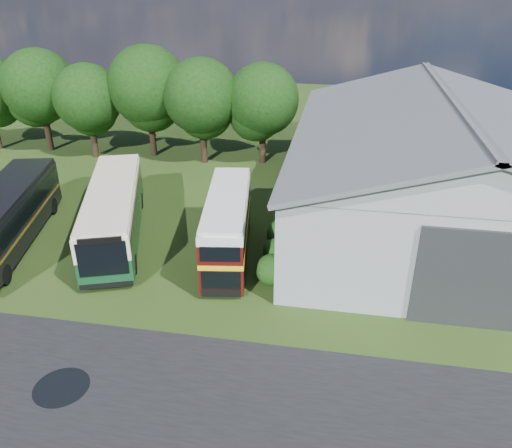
% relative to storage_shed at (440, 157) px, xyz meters
% --- Properties ---
extents(ground, '(120.00, 120.00, 0.00)m').
position_rel_storage_shed_xyz_m(ground, '(-15.00, -15.98, -4.17)').
color(ground, '#243A12').
rests_on(ground, ground).
extents(asphalt_road, '(60.00, 8.00, 0.02)m').
position_rel_storage_shed_xyz_m(asphalt_road, '(-12.00, -18.98, -4.17)').
color(asphalt_road, black).
rests_on(asphalt_road, ground).
extents(puddle, '(2.20, 2.20, 0.01)m').
position_rel_storage_shed_xyz_m(puddle, '(-16.50, -18.98, -4.17)').
color(puddle, black).
rests_on(puddle, ground).
extents(storage_shed, '(18.80, 24.80, 8.15)m').
position_rel_storage_shed_xyz_m(storage_shed, '(0.00, 0.00, 0.00)').
color(storage_shed, gray).
rests_on(storage_shed, ground).
extents(tree_left_a, '(6.46, 6.46, 9.12)m').
position_rel_storage_shed_xyz_m(tree_left_a, '(-33.00, 8.52, 1.71)').
color(tree_left_a, black).
rests_on(tree_left_a, ground).
extents(tree_left_b, '(5.78, 5.78, 8.16)m').
position_rel_storage_shed_xyz_m(tree_left_b, '(-28.00, 7.52, 1.09)').
color(tree_left_b, black).
rests_on(tree_left_b, ground).
extents(tree_mid, '(6.80, 6.80, 9.60)m').
position_rel_storage_shed_xyz_m(tree_mid, '(-23.00, 8.82, 2.02)').
color(tree_mid, black).
rests_on(tree_mid, ground).
extents(tree_right_a, '(6.26, 6.26, 8.83)m').
position_rel_storage_shed_xyz_m(tree_right_a, '(-18.00, 7.82, 1.52)').
color(tree_right_a, black).
rests_on(tree_right_a, ground).
extents(tree_right_b, '(5.98, 5.98, 8.45)m').
position_rel_storage_shed_xyz_m(tree_right_b, '(-13.00, 8.62, 1.27)').
color(tree_right_b, black).
rests_on(tree_right_b, ground).
extents(shrub_front, '(1.70, 1.70, 1.70)m').
position_rel_storage_shed_xyz_m(shrub_front, '(-9.40, -9.98, -4.17)').
color(shrub_front, '#194714').
rests_on(shrub_front, ground).
extents(shrub_mid, '(1.60, 1.60, 1.60)m').
position_rel_storage_shed_xyz_m(shrub_mid, '(-9.40, -7.98, -4.17)').
color(shrub_mid, '#194714').
rests_on(shrub_mid, ground).
extents(shrub_back, '(1.80, 1.80, 1.80)m').
position_rel_storage_shed_xyz_m(shrub_back, '(-9.40, -5.98, -4.17)').
color(shrub_back, '#194714').
rests_on(shrub_back, ground).
extents(bus_green_single, '(6.77, 12.52, 3.38)m').
position_rel_storage_shed_xyz_m(bus_green_single, '(-19.58, -6.77, -2.36)').
color(bus_green_single, black).
rests_on(bus_green_single, ground).
extents(bus_maroon_double, '(3.59, 9.19, 3.85)m').
position_rel_storage_shed_xyz_m(bus_maroon_double, '(-12.28, -7.74, -2.25)').
color(bus_maroon_double, black).
rests_on(bus_maroon_double, ground).
extents(bus_dark_single, '(5.84, 12.67, 3.41)m').
position_rel_storage_shed_xyz_m(bus_dark_single, '(-25.53, -8.72, -2.35)').
color(bus_dark_single, black).
rests_on(bus_dark_single, ground).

